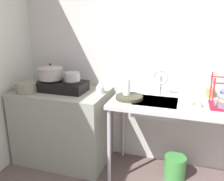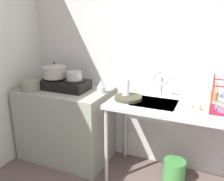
% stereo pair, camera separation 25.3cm
% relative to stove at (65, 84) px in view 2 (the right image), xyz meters
% --- Properties ---
extents(counter_concrete, '(1.06, 0.64, 0.88)m').
position_rel_stove_xyz_m(counter_concrete, '(-0.02, 0.00, -0.50)').
color(counter_concrete, gray).
rests_on(counter_concrete, ground).
extents(counter_sink, '(1.33, 0.64, 0.88)m').
position_rel_stove_xyz_m(counter_sink, '(1.28, 0.00, -0.13)').
color(counter_sink, '#B8B9BB').
rests_on(counter_sink, ground).
extents(stove, '(0.55, 0.30, 0.13)m').
position_rel_stove_xyz_m(stove, '(0.00, 0.00, 0.00)').
color(stove, black).
rests_on(stove, counter_concrete).
extents(pot_on_left_burner, '(0.28, 0.28, 0.18)m').
position_rel_stove_xyz_m(pot_on_left_burner, '(-0.13, 0.00, 0.15)').
color(pot_on_left_burner, gray).
rests_on(pot_on_left_burner, stove).
extents(pot_on_right_burner, '(0.17, 0.17, 0.10)m').
position_rel_stove_xyz_m(pot_on_right_burner, '(0.13, 0.00, 0.12)').
color(pot_on_right_burner, '#9E9D9C').
rests_on(pot_on_right_burner, stove).
extents(pot_beside_stove, '(0.23, 0.23, 0.12)m').
position_rel_stove_xyz_m(pot_beside_stove, '(-0.35, -0.17, -0.00)').
color(pot_beside_stove, gray).
rests_on(pot_beside_stove, counter_concrete).
extents(percolator, '(0.09, 0.09, 0.14)m').
position_rel_stove_xyz_m(percolator, '(0.44, 0.05, 0.01)').
color(percolator, silver).
rests_on(percolator, counter_concrete).
extents(sink_basin, '(0.43, 0.34, 0.13)m').
position_rel_stove_xyz_m(sink_basin, '(1.06, -0.03, -0.12)').
color(sink_basin, '#B8B9BB').
rests_on(sink_basin, counter_sink).
extents(faucet, '(0.16, 0.09, 0.29)m').
position_rel_stove_xyz_m(faucet, '(1.08, 0.11, 0.14)').
color(faucet, '#B8B9BB').
rests_on(faucet, counter_sink).
extents(frying_pan, '(0.28, 0.28, 0.03)m').
position_rel_stove_xyz_m(frying_pan, '(0.79, -0.04, -0.04)').
color(frying_pan, '#3A3927').
rests_on(frying_pan, counter_sink).
extents(cup_by_rack, '(0.07, 0.07, 0.06)m').
position_rel_stove_xyz_m(cup_by_rack, '(1.46, -0.08, -0.03)').
color(cup_by_rack, beige).
rests_on(cup_by_rack, counter_sink).
extents(small_bowl_on_drainboard, '(0.14, 0.14, 0.04)m').
position_rel_stove_xyz_m(small_bowl_on_drainboard, '(1.36, -0.02, -0.04)').
color(small_bowl_on_drainboard, beige).
rests_on(small_bowl_on_drainboard, counter_sink).
extents(bottle_by_sink, '(0.08, 0.08, 0.25)m').
position_rel_stove_xyz_m(bottle_by_sink, '(0.76, -0.01, 0.05)').
color(bottle_by_sink, white).
rests_on(bottle_by_sink, counter_sink).
extents(utensil_jar, '(0.08, 0.08, 0.25)m').
position_rel_stove_xyz_m(utensil_jar, '(1.59, 0.26, -0.01)').
color(utensil_jar, '#A07B4D').
rests_on(utensil_jar, counter_sink).
extents(bucket_on_floor, '(0.23, 0.23, 0.25)m').
position_rel_stove_xyz_m(bucket_on_floor, '(1.30, 0.02, -0.81)').
color(bucket_on_floor, '#408F41').
rests_on(bucket_on_floor, ground).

